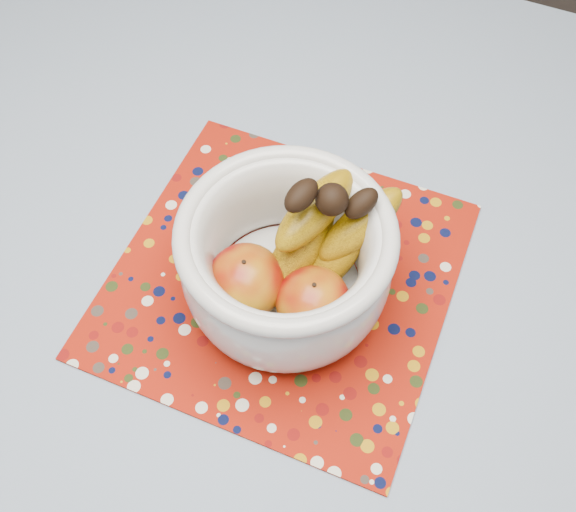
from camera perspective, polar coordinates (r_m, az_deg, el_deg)
The scene contains 4 objects.
table at distance 0.93m, azimuth -1.00°, elevation -4.40°, with size 1.20×1.20×0.75m.
tablecloth at distance 0.85m, azimuth -1.08°, elevation -1.86°, with size 1.32×1.32×0.01m, color slate.
placemat at distance 0.85m, azimuth -0.43°, elevation -1.86°, with size 0.41×0.41×0.00m, color maroon.
fruit_bowl at distance 0.76m, azimuth 0.81°, elevation -0.05°, with size 0.27×0.26×0.20m.
Camera 1 is at (0.19, -0.39, 1.49)m, focal length 42.00 mm.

